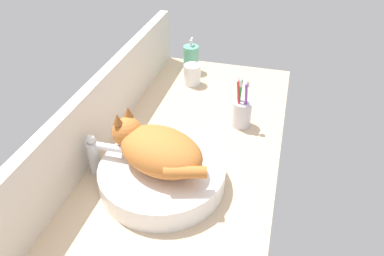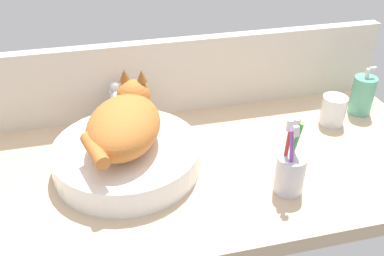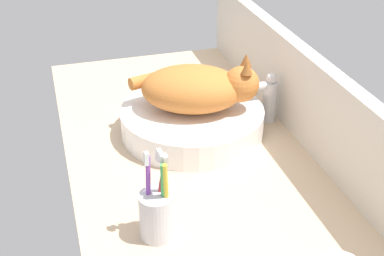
{
  "view_description": "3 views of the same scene",
  "coord_description": "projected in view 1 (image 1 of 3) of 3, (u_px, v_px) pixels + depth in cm",
  "views": [
    {
      "loc": [
        -88.81,
        -26.42,
        76.95
      ],
      "look_at": [
        3.9,
        -1.59,
        7.66
      ],
      "focal_mm": 35.0,
      "sensor_mm": 36.0,
      "label": 1
    },
    {
      "loc": [
        -19.0,
        -83.63,
        66.44
      ],
      "look_at": [
        1.69,
        2.1,
        9.34
      ],
      "focal_mm": 40.0,
      "sensor_mm": 36.0,
      "label": 2
    },
    {
      "loc": [
        97.54,
        -30.59,
        70.09
      ],
      "look_at": [
        1.92,
        -2.72,
        11.41
      ],
      "focal_mm": 50.0,
      "sensor_mm": 36.0,
      "label": 3
    }
  ],
  "objects": [
    {
      "name": "toothbrush_cup",
      "position": [
        241.0,
        112.0,
        1.3
      ],
      "size": [
        6.69,
        6.69,
        18.7
      ],
      "color": "silver",
      "rests_on": "ground_plane"
    },
    {
      "name": "ground_plane",
      "position": [
        184.0,
        158.0,
        1.21
      ],
      "size": [
        133.96,
        59.64,
        4.0
      ],
      "primitive_type": "cube",
      "color": "#D1B28E"
    },
    {
      "name": "cat",
      "position": [
        157.0,
        149.0,
        1.02
      ],
      "size": [
        24.13,
        30.21,
        14.0
      ],
      "color": "#CC7533",
      "rests_on": "sink_basin"
    },
    {
      "name": "water_glass",
      "position": [
        192.0,
        76.0,
        1.55
      ],
      "size": [
        7.04,
        7.04,
        8.57
      ],
      "color": "white",
      "rests_on": "ground_plane"
    },
    {
      "name": "soap_dispenser",
      "position": [
        191.0,
        59.0,
        1.63
      ],
      "size": [
        6.61,
        6.61,
        14.89
      ],
      "color": "#60B793",
      "rests_on": "ground_plane"
    },
    {
      "name": "sink_basin",
      "position": [
        162.0,
        175.0,
        1.07
      ],
      "size": [
        35.96,
        35.96,
        6.76
      ],
      "primitive_type": "cylinder",
      "color": "white",
      "rests_on": "ground_plane"
    },
    {
      "name": "backsplash_panel",
      "position": [
        99.0,
        112.0,
        1.19
      ],
      "size": [
        133.96,
        3.6,
        22.32
      ],
      "primitive_type": "cube",
      "color": "silver",
      "rests_on": "ground_plane"
    },
    {
      "name": "faucet",
      "position": [
        97.0,
        153.0,
        1.09
      ],
      "size": [
        3.6,
        11.81,
        13.6
      ],
      "color": "silver",
      "rests_on": "ground_plane"
    }
  ]
}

